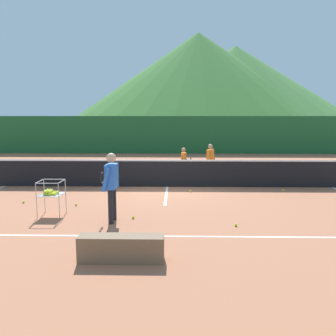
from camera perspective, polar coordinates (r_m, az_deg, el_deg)
ground_plane at (r=13.05m, az=-0.12°, el=-2.94°), size 120.00×120.00×0.00m
line_baseline_near at (r=7.89m, az=-1.05°, el=-10.56°), size 11.70×0.08×0.01m
line_baseline_far at (r=19.30m, az=0.32°, el=0.77°), size 11.70×0.08×0.01m
line_sideline_west at (r=14.42m, az=-24.06°, el=-2.57°), size 0.08×11.68×0.01m
line_sideline_east at (r=14.18m, az=24.26°, el=-2.76°), size 0.08×11.68×0.01m
line_service_center at (r=13.05m, az=-0.12°, el=-2.92°), size 0.08×5.47×0.01m
tennis_net at (r=12.96m, az=-0.13°, el=-0.77°), size 12.21×0.08×1.05m
instructor at (r=8.78m, az=-8.80°, el=-2.00°), size 0.43×0.77×1.66m
student_0 at (r=14.51m, az=2.49°, el=1.22°), size 0.41×0.64×1.25m
student_1 at (r=15.06m, az=6.60°, el=1.66°), size 0.41×0.54×1.35m
ball_cart at (r=9.74m, az=-17.81°, el=-3.69°), size 0.58×0.58×0.90m
tennis_ball_0 at (r=8.67m, az=10.51°, el=-8.72°), size 0.07×0.07×0.07m
tennis_ball_1 at (r=12.18m, az=3.50°, el=-3.61°), size 0.07×0.07×0.07m
tennis_ball_2 at (r=11.48m, az=-21.55°, el=-4.93°), size 0.07×0.07×0.07m
tennis_ball_3 at (r=12.85m, az=17.52°, el=-3.36°), size 0.07×0.07×0.07m
tennis_ball_4 at (r=10.70m, az=-14.10°, el=-5.54°), size 0.07×0.07×0.07m
tennis_ball_5 at (r=9.18m, az=-5.44°, el=-7.65°), size 0.07×0.07×0.07m
windscreen_fence at (r=23.90m, az=0.50°, el=5.17°), size 25.73×0.08×2.44m
courtside_bench at (r=6.63m, az=-7.28°, el=-12.29°), size 1.50×0.36×0.46m
hill_0 at (r=69.61m, az=10.37°, el=12.22°), size 45.91×45.91×14.73m
hill_1 at (r=67.27m, az=4.68°, el=13.33°), size 48.95×48.95×16.74m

